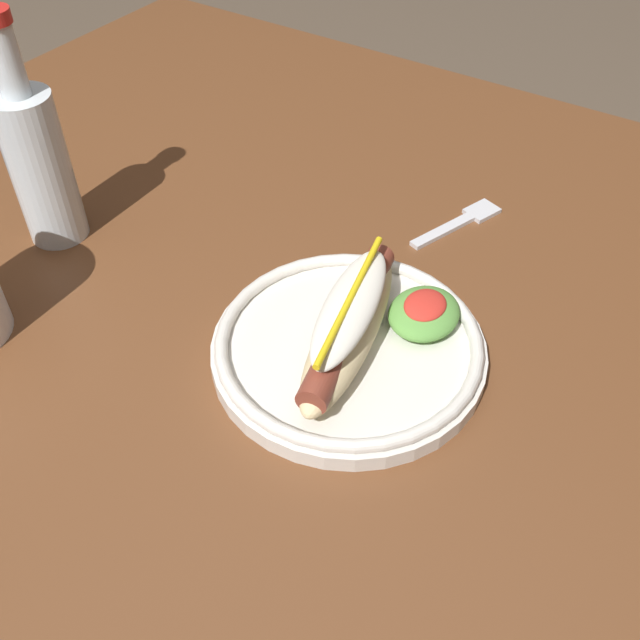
{
  "coord_description": "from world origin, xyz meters",
  "views": [
    {
      "loc": [
        -0.36,
        -0.4,
        1.21
      ],
      "look_at": [
        0.01,
        -0.15,
        0.77
      ],
      "focal_mm": 40.28,
      "sensor_mm": 36.0,
      "label": 1
    }
  ],
  "objects": [
    {
      "name": "hot_dog_plate",
      "position": [
        0.02,
        -0.18,
        0.76
      ],
      "size": [
        0.24,
        0.24,
        0.08
      ],
      "color": "silver",
      "rests_on": "dining_table"
    },
    {
      "name": "ground_plane",
      "position": [
        0.0,
        0.0,
        0.0
      ],
      "size": [
        8.0,
        8.0,
        0.0
      ],
      "primitive_type": "plane",
      "color": "brown"
    },
    {
      "name": "glass_bottle",
      "position": [
        -0.0,
        0.17,
        0.83
      ],
      "size": [
        0.06,
        0.06,
        0.24
      ],
      "color": "silver",
      "rests_on": "dining_table"
    },
    {
      "name": "dining_table",
      "position": [
        0.0,
        0.0,
        0.65
      ],
      "size": [
        1.16,
        1.07,
        0.74
      ],
      "color": "brown",
      "rests_on": "ground_plane"
    },
    {
      "name": "fork",
      "position": [
        0.25,
        -0.18,
        0.74
      ],
      "size": [
        0.12,
        0.06,
        0.0
      ],
      "rotation": [
        0.0,
        0.0,
        -0.35
      ],
      "color": "silver",
      "rests_on": "dining_table"
    }
  ]
}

